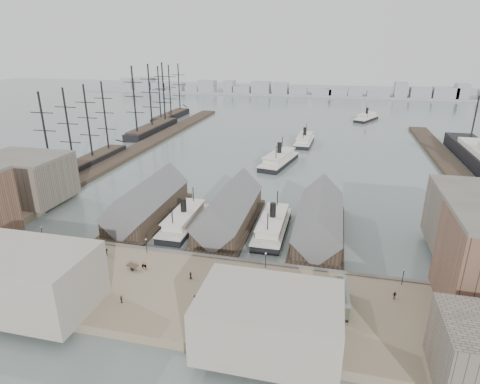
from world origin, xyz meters
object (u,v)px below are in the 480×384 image
(tram, at_px, (341,298))
(horse_cart_left, at_px, (32,253))
(horse_cart_right, at_px, (303,319))
(ferry_docked_west, at_px, (184,219))
(horse_cart_center, at_px, (140,266))

(tram, height_order, horse_cart_left, tram)
(horse_cart_left, distance_m, horse_cart_right, 67.54)
(ferry_docked_west, relative_size, tram, 2.41)
(ferry_docked_west, height_order, horse_cart_center, ferry_docked_west)
(ferry_docked_west, distance_m, horse_cart_right, 54.24)
(tram, relative_size, horse_cart_left, 2.44)
(horse_cart_center, xyz_separation_m, horse_cart_right, (38.40, -10.17, 0.04))
(horse_cart_center, bearing_deg, ferry_docked_west, 15.50)
(ferry_docked_west, xyz_separation_m, horse_cart_right, (38.34, -38.36, 0.63))
(ferry_docked_west, height_order, horse_cart_left, ferry_docked_west)
(tram, distance_m, horse_cart_left, 73.57)
(horse_cart_right, bearing_deg, tram, -27.56)
(tram, bearing_deg, horse_cart_right, -139.27)
(tram, distance_m, horse_cart_center, 45.19)
(horse_cart_center, distance_m, horse_cart_right, 39.72)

